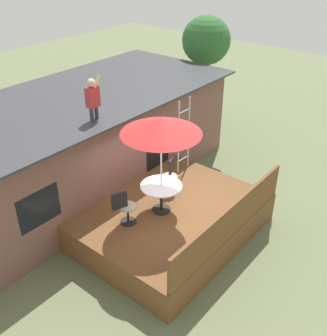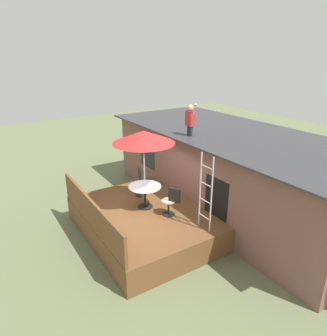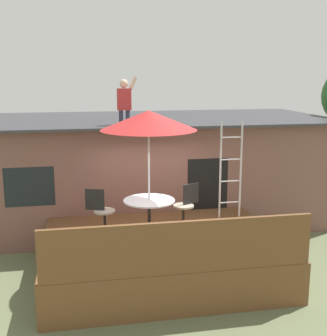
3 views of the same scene
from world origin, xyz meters
TOP-DOWN VIEW (x-y plane):
  - ground_plane at (0.00, 0.00)m, footprint 40.00×40.00m
  - house at (0.00, 3.60)m, footprint 10.50×4.50m
  - deck at (0.00, 0.00)m, footprint 4.65×3.70m
  - deck_railing at (0.00, -1.80)m, footprint 4.55×0.08m
  - patio_table at (-0.22, 0.08)m, footprint 1.04×1.04m
  - patio_umbrella at (-0.22, 0.08)m, footprint 1.90×1.90m
  - step_ladder at (1.77, 0.89)m, footprint 0.52×0.04m
  - person_figure at (-0.48, 2.02)m, footprint 0.47×0.20m
  - patio_chair_left at (-1.17, 0.42)m, footprint 0.60×0.44m
  - patio_chair_right at (0.65, 0.49)m, footprint 0.59×0.44m

SIDE VIEW (x-z plane):
  - ground_plane at x=0.00m, z-range 0.00..0.00m
  - deck at x=0.00m, z-range 0.00..0.80m
  - deck_railing at x=0.00m, z-range 0.80..1.70m
  - patio_chair_left at x=-1.17m, z-range 0.80..1.72m
  - patio_chair_right at x=0.65m, z-range 0.80..1.72m
  - patio_table at x=-0.22m, z-range 1.01..1.76m
  - house at x=0.00m, z-range 0.01..2.86m
  - step_ladder at x=1.77m, z-range 0.80..3.00m
  - patio_umbrella at x=-0.22m, z-range 1.88..4.42m
  - person_figure at x=-0.48m, z-range 2.91..4.02m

